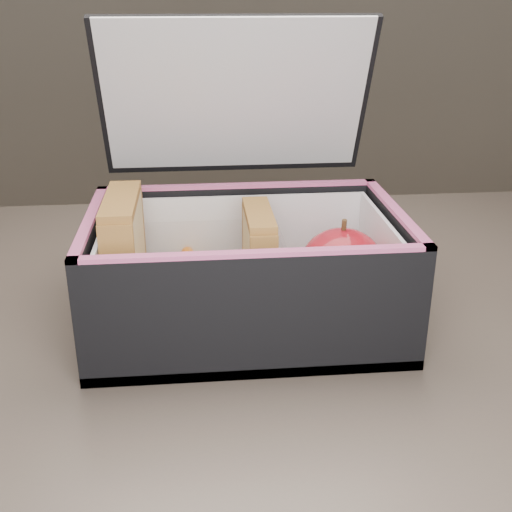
{
  "coord_description": "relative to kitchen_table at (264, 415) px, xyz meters",
  "views": [
    {
      "loc": [
        -0.06,
        -0.51,
        1.05
      ],
      "look_at": [
        -0.0,
        0.03,
        0.81
      ],
      "focal_mm": 45.0,
      "sensor_mm": 36.0,
      "label": 1
    }
  ],
  "objects": [
    {
      "name": "red_apple",
      "position": [
        0.07,
        0.02,
        0.15
      ],
      "size": [
        0.09,
        0.09,
        0.08
      ],
      "rotation": [
        0.0,
        0.0,
        -0.1
      ],
      "color": "maroon",
      "rests_on": "paper_napkin"
    },
    {
      "name": "sandwich_left",
      "position": [
        -0.12,
        0.03,
        0.16
      ],
      "size": [
        0.03,
        0.1,
        0.11
      ],
      "color": "#D7C481",
      "rests_on": "plastic_tub"
    },
    {
      "name": "carrot_sticks",
      "position": [
        -0.06,
        0.02,
        0.12
      ],
      "size": [
        0.05,
        0.15,
        0.03
      ],
      "color": "#F76109",
      "rests_on": "plastic_tub"
    },
    {
      "name": "kitchen_table",
      "position": [
        0.0,
        0.0,
        0.0
      ],
      "size": [
        1.2,
        0.8,
        0.75
      ],
      "color": "brown",
      "rests_on": "ground"
    },
    {
      "name": "sandwich_right",
      "position": [
        -0.0,
        0.03,
        0.15
      ],
      "size": [
        0.02,
        0.08,
        0.09
      ],
      "color": "#D7C481",
      "rests_on": "plastic_tub"
    },
    {
      "name": "paper_napkin",
      "position": [
        0.07,
        0.03,
        0.11
      ],
      "size": [
        0.09,
        0.1,
        0.01
      ],
      "primitive_type": "cube",
      "rotation": [
        0.0,
        0.0,
        0.39
      ],
      "color": "white",
      "rests_on": "lunch_bag"
    },
    {
      "name": "lunch_bag",
      "position": [
        -0.01,
        0.03,
        0.15
      ],
      "size": [
        0.28,
        0.26,
        0.27
      ],
      "color": "black",
      "rests_on": "kitchen_table"
    },
    {
      "name": "plastic_tub",
      "position": [
        -0.06,
        0.03,
        0.14
      ],
      "size": [
        0.17,
        0.12,
        0.07
      ],
      "primitive_type": null,
      "color": "white",
      "rests_on": "lunch_bag"
    }
  ]
}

